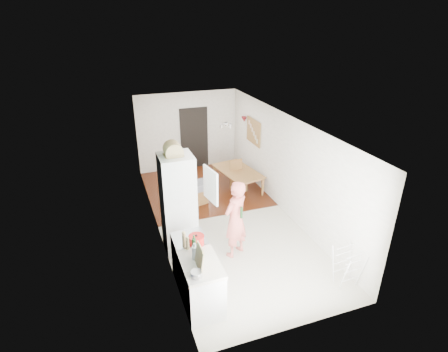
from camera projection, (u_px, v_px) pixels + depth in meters
room_shell at (224, 173)px, 8.13m from camera, size 3.20×7.00×2.50m
floor at (224, 219)px, 8.65m from camera, size 3.20×7.00×0.01m
wood_floor_overlay at (203, 188)px, 10.23m from camera, size 3.20×3.30×0.01m
sage_wall_panel at (173, 200)px, 5.68m from camera, size 0.02×3.00×1.30m
tile_splashback at (183, 255)px, 5.50m from camera, size 0.02×1.90×0.50m
doorway_recess at (194, 138)px, 11.28m from camera, size 0.90×0.04×2.00m
base_cabinet at (201, 286)px, 5.89m from camera, size 0.60×0.90×0.86m
worktop at (201, 264)px, 5.70m from camera, size 0.62×0.92×0.06m
range_cooker at (190, 259)px, 6.53m from camera, size 0.60×0.60×0.88m
cooker_top at (189, 239)px, 6.34m from camera, size 0.60×0.60×0.04m
fridge_housing at (178, 204)px, 7.15m from camera, size 0.66×0.66×2.15m
fridge_door at (211, 185)px, 6.88m from camera, size 0.14×0.56×0.70m
fridge_interior at (192, 181)px, 7.05m from camera, size 0.02×0.52×0.66m
pinboard at (254, 132)px, 10.11m from camera, size 0.03×0.90×0.70m
pinboard_frame at (253, 132)px, 10.11m from camera, size 0.00×0.94×0.74m
wall_sconce at (244, 119)px, 10.58m from camera, size 0.18×0.18×0.16m
person at (236, 213)px, 7.00m from camera, size 0.86×0.77×1.98m
dining_table at (239, 181)px, 10.14m from camera, size 0.99×1.49×0.48m
dining_chair at (239, 176)px, 9.93m from camera, size 0.41×0.41×0.89m
stool at (200, 196)px, 9.34m from camera, size 0.41×0.41×0.44m
grey_drape at (200, 185)px, 9.20m from camera, size 0.50×0.50×0.19m
drying_rack at (347, 267)px, 6.40m from camera, size 0.42×0.39×0.77m
bread_bin at (173, 151)px, 6.67m from camera, size 0.38×0.36×0.19m
red_casserole at (196, 240)px, 6.13m from camera, size 0.32×0.32×0.16m
steel_pan at (197, 274)px, 5.37m from camera, size 0.22×0.22×0.09m
held_bottle at (241, 212)px, 6.84m from camera, size 0.05×0.05×0.24m
bottle_a at (194, 246)px, 5.87m from camera, size 0.07×0.07×0.29m
bottle_b at (195, 251)px, 5.75m from camera, size 0.07×0.07×0.28m
bottle_c at (195, 253)px, 5.73m from camera, size 0.10×0.10×0.25m
pepper_mill_front at (188, 244)px, 5.98m from camera, size 0.06×0.06×0.20m
pepper_mill_back at (184, 241)px, 6.05m from camera, size 0.08×0.08×0.24m
chopping_boards at (200, 258)px, 5.49m from camera, size 0.10×0.30×0.40m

